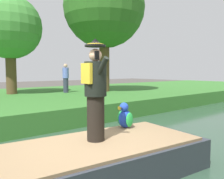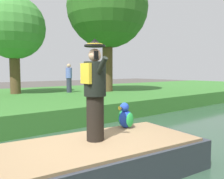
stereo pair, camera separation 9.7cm
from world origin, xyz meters
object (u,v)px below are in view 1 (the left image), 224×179
at_px(tree_broad, 104,8).
at_px(person_pirate, 95,90).
at_px(person_bystander, 66,78).
at_px(parrot_plush, 125,117).
at_px(boat, 93,160).
at_px(tree_slender, 10,28).

bearing_deg(tree_broad, person_pirate, -38.47).
relative_size(person_pirate, person_bystander, 1.16).
bearing_deg(person_pirate, person_bystander, 171.78).
bearing_deg(parrot_plush, boat, -68.50).
bearing_deg(person_pirate, boat, -35.37).
distance_m(boat, parrot_plush, 1.41).
relative_size(parrot_plush, tree_slender, 0.11).
xyz_separation_m(boat, person_bystander, (-8.25, 3.88, 1.19)).
xyz_separation_m(person_pirate, tree_broad, (-7.41, 5.89, 3.97)).
height_order(tree_slender, tree_broad, tree_broad).
bearing_deg(tree_broad, tree_slender, -111.30).
xyz_separation_m(person_pirate, person_bystander, (-8.14, 3.74, -0.04)).
bearing_deg(person_bystander, person_pirate, -24.69).
distance_m(tree_slender, tree_broad, 5.25).
xyz_separation_m(boat, person_pirate, (-0.11, 0.14, 1.23)).
bearing_deg(boat, tree_broad, 141.29).
distance_m(person_pirate, tree_slender, 9.67).
bearing_deg(person_bystander, tree_slender, -113.47).
height_order(parrot_plush, tree_broad, tree_broad).
bearing_deg(boat, parrot_plush, 111.50).
height_order(boat, tree_slender, tree_slender).
bearing_deg(boat, person_bystander, 154.80).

